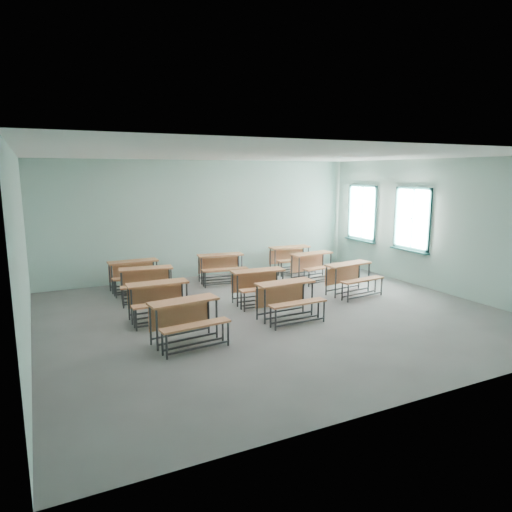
% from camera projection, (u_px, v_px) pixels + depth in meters
% --- Properties ---
extents(room, '(9.04, 8.04, 3.24)m').
position_uv_depth(room, '(277.00, 237.00, 9.17)').
color(room, slate).
rests_on(room, ground).
extents(desk_unit_r0c0, '(1.27, 0.92, 0.74)m').
position_uv_depth(desk_unit_r0c0, '(187.00, 315.00, 7.69)').
color(desk_unit_r0c0, '#AE653F').
rests_on(desk_unit_r0c0, ground).
extents(desk_unit_r0c1, '(1.21, 0.83, 0.74)m').
position_uv_depth(desk_unit_r0c1, '(288.00, 295.00, 8.96)').
color(desk_unit_r0c1, '#AE653F').
rests_on(desk_unit_r0c1, ground).
extents(desk_unit_r1c0, '(1.20, 0.81, 0.74)m').
position_uv_depth(desk_unit_r1c0, '(159.00, 296.00, 8.92)').
color(desk_unit_r1c0, '#AE653F').
rests_on(desk_unit_r1c0, ground).
extents(desk_unit_r1c1, '(1.23, 0.87, 0.74)m').
position_uv_depth(desk_unit_r1c1, '(260.00, 282.00, 10.05)').
color(desk_unit_r1c1, '#AE653F').
rests_on(desk_unit_r1c1, ground).
extents(desk_unit_r1c2, '(1.28, 0.94, 0.74)m').
position_uv_depth(desk_unit_r1c2, '(351.00, 274.00, 10.80)').
color(desk_unit_r1c2, '#AE653F').
rests_on(desk_unit_r1c2, ground).
extents(desk_unit_r2c0, '(1.28, 0.95, 0.74)m').
position_uv_depth(desk_unit_r2c0, '(147.00, 279.00, 10.29)').
color(desk_unit_r2c0, '#AE653F').
rests_on(desk_unit_r2c0, ground).
extents(desk_unit_r2c2, '(1.27, 0.92, 0.74)m').
position_uv_depth(desk_unit_r2c2, '(314.00, 262.00, 12.18)').
color(desk_unit_r2c2, '#AE653F').
rests_on(desk_unit_r2c2, ground).
extents(desk_unit_r3c0, '(1.21, 0.83, 0.74)m').
position_uv_depth(desk_unit_r3c0, '(134.00, 271.00, 11.11)').
color(desk_unit_r3c0, '#AE653F').
rests_on(desk_unit_r3c0, ground).
extents(desk_unit_r3c1, '(1.28, 0.94, 0.74)m').
position_uv_depth(desk_unit_r3c1, '(221.00, 264.00, 11.99)').
color(desk_unit_r3c1, '#AE653F').
rests_on(desk_unit_r3c1, ground).
extents(desk_unit_r3c2, '(1.23, 0.86, 0.74)m').
position_uv_depth(desk_unit_r3c2, '(291.00, 255.00, 13.23)').
color(desk_unit_r3c2, '#AE653F').
rests_on(desk_unit_r3c2, ground).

